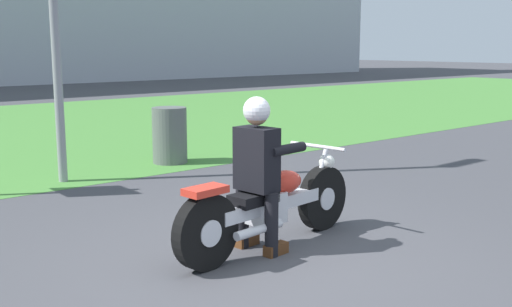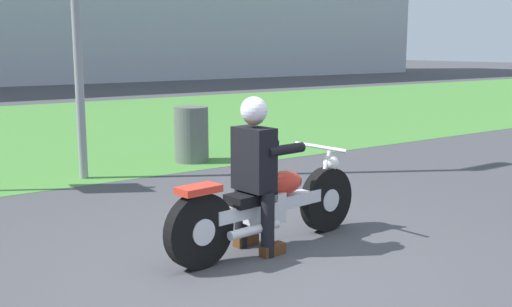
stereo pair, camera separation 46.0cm
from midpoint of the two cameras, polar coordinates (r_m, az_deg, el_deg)
ground at (r=5.20m, az=-1.73°, el=-10.63°), size 120.00×120.00×0.00m
motorcycle_lead at (r=5.59m, az=-0.97°, el=-4.91°), size 2.22×0.66×0.88m
rider_lead at (r=5.38m, az=-2.26°, el=-0.86°), size 0.58×0.50×1.40m
trash_can at (r=9.74m, az=-9.41°, el=1.68°), size 0.54×0.54×0.88m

